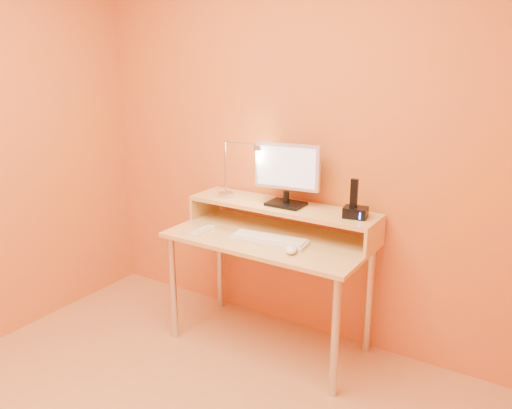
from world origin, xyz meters
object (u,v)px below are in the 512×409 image
Objects in this scene: lamp_base at (226,195)px; remote_control at (203,231)px; monitor_panel at (287,167)px; phone_dock at (355,212)px; mouse at (291,249)px; keyboard at (269,240)px.

lamp_base is 0.31m from remote_control.
monitor_panel is 0.49m from phone_dock.
remote_control is (-0.61, 0.01, -0.01)m from mouse.
keyboard is 0.43m from remote_control.
lamp_base is at bearing 177.86° from monitor_panel.
monitor_panel reaches higher than mouse.
keyboard is at bearing 133.73° from mouse.
mouse is (0.20, -0.31, -0.38)m from monitor_panel.
lamp_base is at bearing 131.71° from mouse.
monitor_panel is 0.53m from mouse.
remote_control is at bearing -170.43° from phone_dock.
mouse is 0.62× the size of remote_control.
monitor_panel is 0.46m from keyboard.
lamp_base is 0.86× the size of mouse.
phone_dock is (0.44, -0.01, -0.21)m from monitor_panel.
mouse is 0.61m from remote_control.
keyboard is 3.86× the size of mouse.
mouse is (0.62, -0.27, -0.15)m from lamp_base.
keyboard is at bearing -161.12° from phone_dock.
lamp_base is at bearing 92.18° from remote_control.
monitor_panel is 3.44× the size of mouse.
monitor_panel is 0.89× the size of keyboard.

